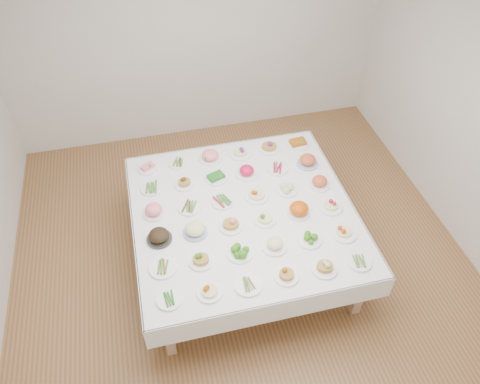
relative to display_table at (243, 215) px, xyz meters
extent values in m
plane|color=#94653D|center=(-0.03, -0.02, -0.69)|extent=(5.00, 5.00, 0.00)
cube|color=white|center=(-0.03, -0.02, 2.11)|extent=(5.00, 5.00, 0.02)
cube|color=silver|center=(-0.03, 2.48, 0.71)|extent=(5.00, 0.02, 2.80)
cube|color=white|center=(0.00, 0.00, 0.03)|extent=(2.23, 2.23, 0.06)
cube|color=white|center=(0.00, 1.12, -0.08)|extent=(2.25, 0.02, 0.28)
cube|color=white|center=(0.00, -1.12, -0.08)|extent=(2.25, 0.02, 0.28)
cube|color=white|center=(1.12, 0.00, -0.08)|extent=(0.02, 2.25, 0.28)
cube|color=white|center=(-1.12, 0.00, -0.08)|extent=(0.02, 2.25, 0.28)
cube|color=tan|center=(-0.94, -0.94, -0.34)|extent=(0.09, 0.09, 0.69)
cube|color=tan|center=(0.94, -0.94, -0.34)|extent=(0.09, 0.09, 0.69)
cube|color=tan|center=(-0.94, 0.94, -0.34)|extent=(0.09, 0.09, 0.69)
cube|color=tan|center=(0.94, 0.94, -0.34)|extent=(0.09, 0.09, 0.69)
cylinder|color=white|center=(-0.87, -0.87, 0.07)|extent=(0.22, 0.22, 0.02)
cylinder|color=white|center=(-0.52, -0.88, 0.07)|extent=(0.22, 0.22, 0.02)
cylinder|color=white|center=(-0.18, -0.88, 0.07)|extent=(0.25, 0.25, 0.02)
cylinder|color=white|center=(0.18, -0.88, 0.07)|extent=(0.22, 0.22, 0.02)
cylinder|color=white|center=(0.54, -0.88, 0.07)|extent=(0.24, 0.24, 0.02)
cylinder|color=white|center=(0.87, -0.89, 0.07)|extent=(0.22, 0.22, 0.02)
cylinder|color=white|center=(-0.89, -0.52, 0.07)|extent=(0.25, 0.25, 0.02)
cylinder|color=white|center=(-0.54, -0.54, 0.07)|extent=(0.22, 0.22, 0.02)
cylinder|color=white|center=(-0.17, -0.53, 0.07)|extent=(0.23, 0.23, 0.02)
cylinder|color=white|center=(0.17, -0.53, 0.07)|extent=(0.24, 0.24, 0.02)
cylinder|color=white|center=(0.52, -0.53, 0.07)|extent=(0.23, 0.23, 0.02)
cylinder|color=white|center=(0.87, -0.53, 0.07)|extent=(0.25, 0.25, 0.02)
cylinder|color=#2F2C29|center=(-0.88, -0.18, 0.07)|extent=(0.24, 0.24, 0.02)
cylinder|color=#4C66B2|center=(-0.53, -0.17, 0.07)|extent=(0.23, 0.23, 0.02)
cylinder|color=white|center=(-0.17, -0.18, 0.07)|extent=(0.23, 0.23, 0.02)
cylinder|color=white|center=(0.17, -0.18, 0.07)|extent=(0.22, 0.22, 0.02)
cylinder|color=white|center=(0.53, -0.17, 0.07)|extent=(0.23, 0.23, 0.02)
cylinder|color=white|center=(0.88, -0.17, 0.07)|extent=(0.24, 0.24, 0.02)
cylinder|color=white|center=(-0.89, 0.17, 0.07)|extent=(0.22, 0.22, 0.02)
cylinder|color=white|center=(-0.53, 0.17, 0.07)|extent=(0.23, 0.23, 0.02)
cylinder|color=white|center=(-0.18, 0.17, 0.07)|extent=(0.23, 0.23, 0.02)
cylinder|color=white|center=(0.18, 0.17, 0.07)|extent=(0.25, 0.25, 0.02)
cylinder|color=white|center=(0.52, 0.17, 0.07)|extent=(0.22, 0.22, 0.02)
cylinder|color=white|center=(0.88, 0.17, 0.07)|extent=(0.23, 0.23, 0.02)
cylinder|color=white|center=(-0.88, 0.54, 0.07)|extent=(0.23, 0.23, 0.02)
cylinder|color=white|center=(-0.52, 0.52, 0.07)|extent=(0.22, 0.22, 0.02)
cylinder|color=white|center=(-0.18, 0.54, 0.07)|extent=(0.24, 0.24, 0.02)
cylinder|color=white|center=(0.17, 0.52, 0.07)|extent=(0.25, 0.25, 0.02)
cylinder|color=white|center=(0.52, 0.52, 0.07)|extent=(0.23, 0.23, 0.02)
cylinder|color=#4C66B2|center=(0.87, 0.53, 0.07)|extent=(0.24, 0.24, 0.02)
cylinder|color=white|center=(-0.88, 0.87, 0.07)|extent=(0.21, 0.21, 0.02)
cylinder|color=white|center=(-0.54, 0.88, 0.07)|extent=(0.22, 0.22, 0.02)
cylinder|color=white|center=(-0.17, 0.87, 0.07)|extent=(0.25, 0.25, 0.02)
cylinder|color=white|center=(0.18, 0.87, 0.07)|extent=(0.25, 0.25, 0.02)
cylinder|color=white|center=(0.53, 0.89, 0.07)|extent=(0.25, 0.25, 0.02)
cylinder|color=white|center=(0.88, 0.89, 0.07)|extent=(0.25, 0.25, 0.02)
camera|label=1|loc=(-0.81, -3.16, 3.54)|focal=35.00mm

